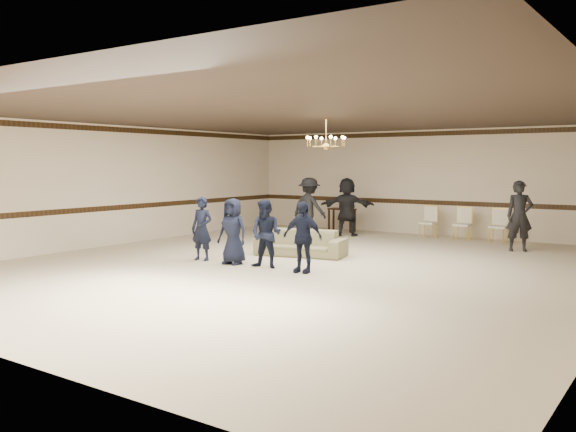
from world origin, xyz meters
name	(u,v)px	position (x,y,z in m)	size (l,w,h in m)	color
room	(301,191)	(0.00, 0.00, 1.60)	(12.01, 14.01, 3.21)	#BFAF93
chair_rail	(427,202)	(0.00, 6.99, 1.00)	(12.00, 0.02, 0.14)	black
crown_molding	(428,134)	(0.00, 6.99, 3.08)	(12.00, 0.02, 0.14)	black
chandelier	(326,132)	(0.00, 1.00, 2.88)	(0.94, 0.94, 0.89)	gold
boy_a	(202,229)	(-2.28, -0.59, 0.72)	(0.52, 0.34, 1.43)	black
boy_b	(233,231)	(-1.38, -0.59, 0.72)	(0.70, 0.46, 1.43)	black
boy_c	(266,234)	(-0.48, -0.59, 0.72)	(0.70, 0.54, 1.43)	black
boy_d	(302,237)	(0.42, -0.59, 0.72)	(0.84, 0.35, 1.43)	black
settee	(301,243)	(-0.82, 1.24, 0.31)	(2.11, 0.83, 0.62)	#838057
adult_left	(309,207)	(-2.77, 4.66, 0.88)	(1.14, 0.65, 1.76)	black
adult_mid	(347,207)	(-1.87, 5.36, 0.88)	(1.63, 0.52, 1.76)	black
adult_right	(520,216)	(3.23, 4.96, 0.88)	(0.64, 0.42, 1.76)	black
banquet_chair_left	(428,222)	(0.39, 6.16, 0.47)	(0.45, 0.45, 0.94)	beige
banquet_chair_mid	(462,224)	(1.39, 6.16, 0.47)	(0.45, 0.45, 0.94)	beige
banquet_chair_right	(498,226)	(2.39, 6.16, 0.47)	(0.45, 0.45, 0.94)	beige
console_table	(342,220)	(-2.61, 6.36, 0.37)	(0.89, 0.37, 0.74)	black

